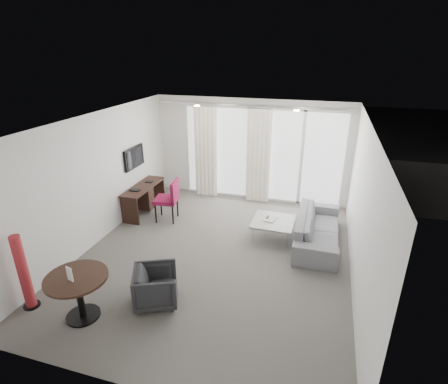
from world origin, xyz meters
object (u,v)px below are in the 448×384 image
(round_table, at_px, (80,297))
(red_lamp, at_px, (23,273))
(rattan_chair_b, at_px, (316,169))
(desk, at_px, (144,199))
(tub_armchair, at_px, (156,286))
(coffee_table, at_px, (273,229))
(desk_chair, at_px, (166,200))
(sofa, at_px, (318,229))
(rattan_chair_a, at_px, (305,170))

(round_table, xyz_separation_m, red_lamp, (-0.92, -0.03, 0.27))
(round_table, relative_size, rattan_chair_b, 1.00)
(rattan_chair_b, bearing_deg, red_lamp, -116.20)
(red_lamp, height_order, rattan_chair_b, red_lamp)
(desk, distance_m, red_lamp, 3.56)
(tub_armchair, height_order, coffee_table, tub_armchair)
(desk_chair, xyz_separation_m, sofa, (3.41, -0.06, -0.18))
(desk, xyz_separation_m, sofa, (4.12, -0.29, -0.03))
(rattan_chair_a, bearing_deg, sofa, -81.93)
(tub_armchair, distance_m, sofa, 3.51)
(desk, distance_m, tub_armchair, 3.41)
(red_lamp, relative_size, coffee_table, 1.46)
(coffee_table, height_order, sofa, sofa)
(desk, height_order, sofa, desk)
(desk_chair, bearing_deg, sofa, -9.06)
(red_lamp, height_order, sofa, red_lamp)
(rattan_chair_b, bearing_deg, coffee_table, -96.85)
(red_lamp, distance_m, rattan_chair_a, 7.52)
(tub_armchair, relative_size, sofa, 0.31)
(desk, bearing_deg, rattan_chair_b, 39.30)
(coffee_table, bearing_deg, rattan_chair_a, 83.51)
(desk_chair, xyz_separation_m, red_lamp, (-0.77, -3.32, 0.13))
(round_table, bearing_deg, coffee_table, 53.49)
(coffee_table, bearing_deg, round_table, -126.51)
(desk, bearing_deg, sofa, -4.03)
(rattan_chair_a, xyz_separation_m, rattan_chair_b, (0.31, 0.17, 0.02))
(round_table, xyz_separation_m, coffee_table, (2.35, 3.18, -0.17))
(tub_armchair, distance_m, coffee_table, 2.94)
(rattan_chair_a, bearing_deg, tub_armchair, -107.97)
(sofa, relative_size, rattan_chair_b, 2.39)
(red_lamp, bearing_deg, tub_armchair, 19.17)
(desk_chair, bearing_deg, round_table, -95.53)
(desk_chair, xyz_separation_m, coffee_table, (2.50, -0.11, -0.30))
(sofa, bearing_deg, rattan_chair_a, 9.07)
(tub_armchair, bearing_deg, rattan_chair_a, -41.16)
(rattan_chair_b, bearing_deg, desk, -136.44)
(tub_armchair, bearing_deg, coffee_table, -53.24)
(coffee_table, distance_m, rattan_chair_a, 3.39)
(desk, xyz_separation_m, red_lamp, (-0.07, -3.55, 0.29))
(rattan_chair_a, distance_m, rattan_chair_b, 0.36)
(red_lamp, relative_size, rattan_chair_b, 1.40)
(tub_armchair, xyz_separation_m, coffee_table, (1.43, 2.57, -0.11))
(tub_armchair, distance_m, rattan_chair_a, 6.20)
(sofa, height_order, rattan_chair_a, rattan_chair_a)
(tub_armchair, height_order, rattan_chair_a, rattan_chair_a)
(sofa, bearing_deg, tub_armchair, 138.27)
(round_table, bearing_deg, desk, 103.64)
(red_lamp, relative_size, sofa, 0.59)
(rattan_chair_a, bearing_deg, coffee_table, -97.49)
(desk_chair, height_order, red_lamp, red_lamp)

